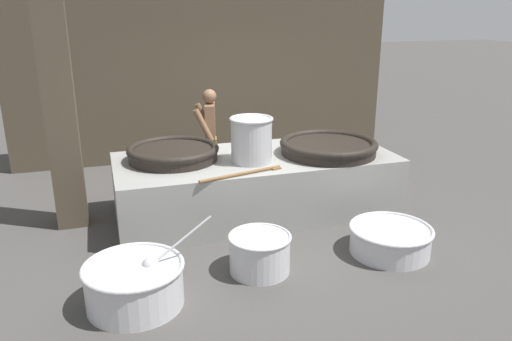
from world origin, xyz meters
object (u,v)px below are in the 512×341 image
object	(u,v)px
cook	(210,135)
prep_bowl_extra	(390,238)
giant_wok_near	(173,152)
prep_bowl_meat	(260,252)
stock_pot	(251,139)
giant_wok_far	(328,146)
prep_bowl_vegetables	(135,282)

from	to	relation	value
cook	prep_bowl_extra	bearing A→B (deg)	130.85
giant_wok_near	prep_bowl_meat	distance (m)	1.96
stock_pot	cook	distance (m)	1.45
cook	giant_wok_far	bearing A→B (deg)	147.82
cook	prep_bowl_extra	size ratio (longest dim) A/B	1.60
giant_wok_near	giant_wok_far	xyz separation A→B (m)	(2.03, -0.34, 0.00)
stock_pot	prep_bowl_vegetables	size ratio (longest dim) A/B	0.47
prep_bowl_vegetables	giant_wok_near	bearing A→B (deg)	70.76
giant_wok_far	prep_bowl_extra	distance (m)	1.61
stock_pot	cook	xyz separation A→B (m)	(-0.23, 1.41, -0.26)
giant_wok_near	giant_wok_far	world-z (taller)	giant_wok_far
prep_bowl_vegetables	prep_bowl_extra	bearing A→B (deg)	3.93
giant_wok_near	cook	xyz separation A→B (m)	(0.71, 1.03, -0.06)
giant_wok_near	cook	bearing A→B (deg)	55.47
prep_bowl_vegetables	stock_pot	bearing A→B (deg)	44.60
stock_pot	prep_bowl_vegetables	distance (m)	2.44
giant_wok_far	cook	xyz separation A→B (m)	(-1.32, 1.37, -0.06)
stock_pot	prep_bowl_vegetables	bearing A→B (deg)	-135.40
prep_bowl_vegetables	cook	bearing A→B (deg)	65.05
stock_pot	prep_bowl_extra	world-z (taller)	stock_pot
prep_bowl_vegetables	prep_bowl_meat	distance (m)	1.32
stock_pot	prep_bowl_meat	distance (m)	1.64
giant_wok_near	giant_wok_far	distance (m)	2.06
prep_bowl_vegetables	prep_bowl_meat	bearing A→B (deg)	10.50
giant_wok_far	cook	size ratio (longest dim) A/B	0.87
prep_bowl_vegetables	prep_bowl_extra	size ratio (longest dim) A/B	1.30
stock_pot	cook	bearing A→B (deg)	99.10
giant_wok_near	stock_pot	xyz separation A→B (m)	(0.94, -0.38, 0.20)
prep_bowl_extra	giant_wok_far	bearing A→B (deg)	94.39
giant_wok_far	prep_bowl_extra	xyz separation A→B (m)	(0.11, -1.45, -0.71)
prep_bowl_extra	stock_pot	bearing A→B (deg)	130.47
giant_wok_far	stock_pot	world-z (taller)	stock_pot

